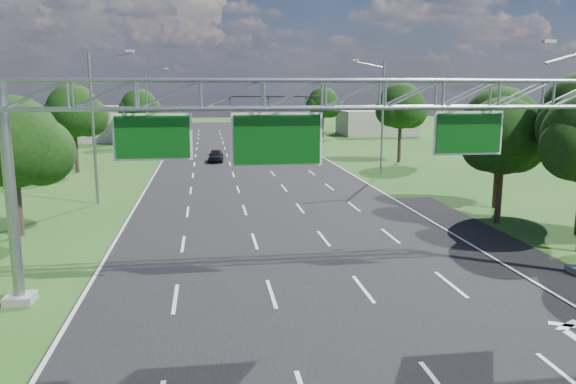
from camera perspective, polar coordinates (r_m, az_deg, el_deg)
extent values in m
plane|color=#1F5018|center=(39.63, -2.18, -0.71)|extent=(220.00, 220.00, 0.00)
cube|color=black|center=(39.63, -2.18, -0.71)|extent=(18.00, 180.00, 0.02)
cube|color=black|center=(27.88, 23.14, -6.44)|extent=(3.00, 30.00, 0.02)
cube|color=gray|center=(23.06, -25.56, -9.74)|extent=(1.00, 1.00, 0.30)
cylinder|color=gray|center=(22.10, -26.35, -0.30)|extent=(0.40, 0.40, 8.00)
cylinder|color=gray|center=(25.20, 27.25, 12.28)|extent=(2.54, 0.12, 0.79)
cube|color=beige|center=(24.56, 25.00, 13.70)|extent=(0.50, 0.22, 0.12)
cube|color=white|center=(20.79, -13.57, 5.46)|extent=(2.80, 0.05, 1.70)
cube|color=#08460F|center=(20.73, -13.58, 5.44)|extent=(2.62, 0.05, 1.52)
cube|color=white|center=(20.88, -1.11, 5.36)|extent=(3.40, 0.05, 2.00)
cube|color=#08460F|center=(20.82, -1.09, 5.34)|extent=(3.22, 0.05, 1.82)
cube|color=white|center=(23.03, 17.84, 5.72)|extent=(2.80, 0.05, 1.70)
cube|color=#08460F|center=(22.98, 17.90, 5.70)|extent=(2.62, 0.05, 1.52)
cylinder|color=black|center=(75.30, 3.34, 7.32)|extent=(0.24, 0.24, 7.00)
cylinder|color=black|center=(74.22, -1.24, 9.68)|extent=(12.00, 0.18, 0.18)
imported|color=black|center=(73.73, -5.93, 9.20)|extent=(0.18, 0.22, 1.10)
imported|color=black|center=(74.11, -2.02, 9.25)|extent=(0.18, 0.22, 1.10)
imported|color=black|center=(74.82, 1.84, 9.26)|extent=(0.18, 0.22, 1.10)
cylinder|color=gray|center=(39.45, -19.17, 6.00)|extent=(0.20, 0.20, 10.00)
cylinder|color=gray|center=(39.18, -17.69, 12.94)|extent=(2.78, 0.12, 0.60)
cube|color=beige|center=(39.02, -15.78, 13.64)|extent=(0.55, 0.22, 0.12)
cylinder|color=gray|center=(74.07, -14.14, 8.13)|extent=(0.20, 0.20, 10.00)
cylinder|color=gray|center=(73.93, -13.28, 11.81)|extent=(2.78, 0.12, 0.60)
cube|color=beige|center=(73.84, -12.27, 12.16)|extent=(0.55, 0.22, 0.12)
cylinder|color=gray|center=(51.16, 9.57, 7.35)|extent=(0.20, 0.20, 10.00)
cylinder|color=gray|center=(50.74, 8.31, 12.67)|extent=(2.78, 0.12, 0.60)
cube|color=beige|center=(50.41, 6.86, 13.17)|extent=(0.55, 0.22, 0.12)
sphere|color=black|center=(28.77, 27.09, 4.06)|extent=(3.08, 3.08, 3.08)
sphere|color=black|center=(32.24, 26.85, 5.76)|extent=(3.50, 3.50, 3.50)
cylinder|color=#2D2116|center=(34.52, 20.62, -0.29)|extent=(0.36, 0.36, 3.30)
sphere|color=black|center=(34.08, 21.00, 5.35)|extent=(4.40, 4.40, 4.40)
sphere|color=black|center=(35.02, 22.20, 4.49)|extent=(3.30, 3.30, 3.30)
sphere|color=black|center=(33.38, 19.71, 4.58)|extent=(3.08, 3.08, 3.08)
cylinder|color=#2D2116|center=(38.90, 20.41, 1.05)|extent=(0.36, 0.36, 3.52)
sphere|color=black|center=(38.51, 20.76, 6.46)|extent=(4.80, 4.80, 4.80)
sphere|color=black|center=(39.49, 21.95, 5.59)|extent=(3.60, 3.60, 3.60)
sphere|color=black|center=(37.77, 19.49, 5.74)|extent=(3.36, 3.36, 3.36)
cylinder|color=#2D2116|center=(32.81, -25.68, -1.40)|extent=(0.36, 0.36, 3.08)
sphere|color=black|center=(32.33, -26.17, 4.62)|extent=(4.80, 4.80, 4.80)
sphere|color=black|center=(32.42, -23.85, 3.74)|extent=(3.60, 3.60, 3.60)
cylinder|color=#2D2116|center=(55.27, -20.70, 3.78)|extent=(0.36, 0.36, 3.74)
sphere|color=black|center=(55.00, -20.96, 7.71)|extent=(4.80, 4.80, 4.80)
sphere|color=black|center=(55.17, -19.60, 7.17)|extent=(3.60, 3.60, 3.60)
sphere|color=black|center=(54.97, -22.10, 7.13)|extent=(3.36, 3.36, 3.36)
cylinder|color=#2D2116|center=(79.39, -14.75, 5.82)|extent=(0.36, 0.36, 3.30)
sphere|color=black|center=(79.19, -14.88, 8.39)|extent=(4.80, 4.80, 4.80)
sphere|color=black|center=(79.49, -13.96, 8.01)|extent=(3.60, 3.60, 3.60)
sphere|color=black|center=(79.04, -15.67, 8.00)|extent=(3.36, 3.36, 3.36)
cylinder|color=#2D2116|center=(60.38, 11.26, 4.89)|extent=(0.36, 0.36, 3.96)
sphere|color=black|center=(60.13, 11.39, 8.59)|extent=(4.80, 4.80, 4.80)
sphere|color=black|center=(60.94, 12.32, 8.01)|extent=(3.60, 3.60, 3.60)
sphere|color=black|center=(59.51, 10.48, 8.14)|extent=(3.36, 3.36, 3.36)
cylinder|color=#2D2116|center=(88.72, 3.55, 6.68)|extent=(0.36, 0.36, 3.52)
sphere|color=black|center=(88.55, 3.58, 9.06)|extent=(4.80, 4.80, 4.80)
sphere|color=black|center=(89.21, 4.28, 8.67)|extent=(3.60, 3.60, 3.60)
sphere|color=black|center=(88.05, 2.92, 8.74)|extent=(3.36, 3.36, 3.36)
cube|color=#9F9686|center=(88.64, -20.04, 6.54)|extent=(14.00, 10.00, 5.00)
cube|color=#9F9686|center=(95.07, 9.01, 6.97)|extent=(12.00, 9.00, 4.00)
imported|color=silver|center=(61.52, -3.46, 3.87)|extent=(2.14, 4.27, 1.19)
imported|color=black|center=(65.60, -1.30, 4.39)|extent=(2.37, 4.98, 1.37)
imported|color=black|center=(59.93, -7.34, 3.68)|extent=(1.75, 3.91, 1.30)
imported|color=white|center=(65.86, 0.48, 4.50)|extent=(2.15, 4.89, 1.56)
cube|color=white|center=(83.50, 0.09, 6.31)|extent=(2.39, 5.67, 2.81)
cube|color=silver|center=(79.66, 0.50, 5.73)|extent=(2.20, 2.11, 2.06)
cylinder|color=black|center=(79.75, -0.25, 5.33)|extent=(0.33, 0.94, 0.94)
cylinder|color=black|center=(80.06, 1.21, 5.35)|extent=(0.33, 0.94, 0.94)
cylinder|color=black|center=(85.29, -0.78, 5.67)|extent=(0.33, 0.94, 0.94)
cylinder|color=black|center=(85.58, 0.59, 5.69)|extent=(0.33, 0.94, 0.94)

